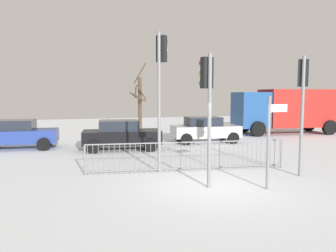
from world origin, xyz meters
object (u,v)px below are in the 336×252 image
object	(u,v)px
traffic_light_rear_left	(161,71)
car_black_trailing	(121,134)
traffic_light_foreground_right	(207,90)
traffic_light_mid_left	(303,89)
bare_tree_left	(140,102)
delivery_truck	(286,109)
car_blue_mid	(17,134)
direction_sign_post	(270,137)
car_silver_near	(205,129)

from	to	relation	value
traffic_light_rear_left	car_black_trailing	distance (m)	5.89
traffic_light_foreground_right	traffic_light_mid_left	size ratio (longest dim) A/B	0.98
traffic_light_foreground_right	bare_tree_left	xyz separation A→B (m)	(1.26, 15.38, -0.67)
traffic_light_rear_left	car_black_trailing	bearing A→B (deg)	144.46
traffic_light_rear_left	delivery_truck	bearing A→B (deg)	84.75
traffic_light_foreground_right	car_blue_mid	distance (m)	11.36
car_blue_mid	bare_tree_left	bearing A→B (deg)	43.98
traffic_light_mid_left	direction_sign_post	bearing A→B (deg)	-115.98
traffic_light_foreground_right	delivery_truck	world-z (taller)	traffic_light_foreground_right
car_black_trailing	delivery_truck	xyz separation A→B (m)	(12.13, 3.60, 0.97)
car_black_trailing	bare_tree_left	distance (m)	8.57
car_silver_near	delivery_truck	distance (m)	7.57
traffic_light_rear_left	direction_sign_post	world-z (taller)	traffic_light_rear_left
delivery_truck	bare_tree_left	xyz separation A→B (m)	(-9.48, 4.42, 0.46)
traffic_light_foreground_right	traffic_light_mid_left	world-z (taller)	traffic_light_mid_left
traffic_light_mid_left	car_blue_mid	bearing A→B (deg)	172.21
traffic_light_rear_left	car_silver_near	bearing A→B (deg)	102.98
traffic_light_mid_left	car_silver_near	size ratio (longest dim) A/B	1.02
traffic_light_mid_left	car_silver_near	xyz separation A→B (m)	(-0.00, 8.20, -2.16)
delivery_truck	car_silver_near	bearing A→B (deg)	24.64
car_black_trailing	traffic_light_mid_left	bearing A→B (deg)	-47.82
bare_tree_left	car_blue_mid	bearing A→B (deg)	-140.84
traffic_light_rear_left	car_blue_mid	size ratio (longest dim) A/B	1.23
car_silver_near	bare_tree_left	size ratio (longest dim) A/B	0.77
car_blue_mid	delivery_truck	world-z (taller)	delivery_truck
traffic_light_foreground_right	traffic_light_rear_left	xyz separation A→B (m)	(-0.76, 2.21, 0.68)
traffic_light_rear_left	car_silver_near	world-z (taller)	traffic_light_rear_left
traffic_light_foreground_right	car_black_trailing	size ratio (longest dim) A/B	0.98
car_blue_mid	delivery_truck	distance (m)	17.23
traffic_light_foreground_right	car_silver_near	world-z (taller)	traffic_light_foreground_right
delivery_truck	traffic_light_rear_left	bearing A→B (deg)	43.40
traffic_light_foreground_right	bare_tree_left	distance (m)	15.44
direction_sign_post	bare_tree_left	size ratio (longest dim) A/B	0.52
traffic_light_foreground_right	car_silver_near	distance (m)	9.53
traffic_light_mid_left	car_silver_near	distance (m)	8.48
direction_sign_post	car_black_trailing	bearing A→B (deg)	95.67
traffic_light_foreground_right	delivery_truck	bearing A→B (deg)	35.35
direction_sign_post	bare_tree_left	world-z (taller)	bare_tree_left
traffic_light_mid_left	direction_sign_post	world-z (taller)	traffic_light_mid_left
bare_tree_left	traffic_light_mid_left	bearing A→B (deg)	-81.08
car_black_trailing	bare_tree_left	world-z (taller)	bare_tree_left
traffic_light_rear_left	direction_sign_post	bearing A→B (deg)	-3.79
traffic_light_foreground_right	car_silver_near	bearing A→B (deg)	56.92
traffic_light_mid_left	bare_tree_left	distance (m)	15.21
traffic_light_foreground_right	car_black_trailing	world-z (taller)	traffic_light_foreground_right
direction_sign_post	car_blue_mid	xyz separation A→B (m)	(-8.02, 9.95, -0.75)
direction_sign_post	car_black_trailing	size ratio (longest dim) A/B	0.68
direction_sign_post	car_black_trailing	world-z (taller)	direction_sign_post
traffic_light_mid_left	direction_sign_post	xyz separation A→B (m)	(-1.97, -1.16, -1.41)
direction_sign_post	bare_tree_left	xyz separation A→B (m)	(-0.38, 16.17, 0.68)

